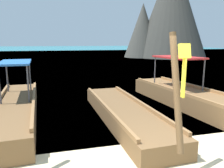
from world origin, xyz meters
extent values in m
plane|color=#147A89|center=(0.00, 61.87, 0.00)|extent=(120.00, 120.00, 0.00)
cube|color=brown|center=(-2.94, 4.41, 0.28)|extent=(1.48, 5.97, 0.56)
cube|color=brown|center=(-2.42, 4.44, 0.61)|extent=(0.40, 5.44, 0.10)
cylinder|color=#4C4C51|center=(-2.54, 4.28, 1.12)|extent=(0.05, 0.05, 1.13)
cylinder|color=#4C4C51|center=(-3.43, 6.01, 1.12)|extent=(0.05, 0.05, 1.13)
cylinder|color=#4C4C51|center=(-2.64, 6.06, 1.12)|extent=(0.05, 0.05, 1.13)
cube|color=#235BA3|center=(-2.99, 5.15, 1.72)|extent=(1.08, 2.03, 0.06)
cube|color=brown|center=(0.25, 3.43, 0.23)|extent=(1.41, 5.48, 0.45)
cube|color=brown|center=(-0.33, 3.41, 0.50)|extent=(0.24, 5.01, 0.10)
cube|color=brown|center=(0.82, 3.45, 0.50)|extent=(0.24, 5.01, 0.10)
cylinder|color=brown|center=(0.34, 0.62, 1.50)|extent=(0.14, 0.59, 2.13)
cube|color=yellow|center=(0.34, 0.46, 2.24)|extent=(0.20, 0.12, 0.25)
cube|color=yellow|center=(0.34, 0.44, 1.79)|extent=(0.03, 0.08, 0.66)
cube|color=brown|center=(3.06, 4.23, 0.30)|extent=(2.01, 6.16, 0.60)
cube|color=#996C3F|center=(2.44, 4.16, 0.65)|extent=(0.70, 5.54, 0.10)
cube|color=#996C3F|center=(3.69, 4.30, 0.65)|extent=(0.70, 5.54, 0.10)
cylinder|color=#4C4C51|center=(2.61, 4.02, 1.18)|extent=(0.06, 0.06, 1.16)
cylinder|color=#4C4C51|center=(3.54, 4.13, 1.18)|extent=(0.06, 0.06, 1.16)
cylinder|color=#4C4C51|center=(2.41, 5.83, 1.18)|extent=(0.06, 0.06, 1.16)
cylinder|color=#4C4C51|center=(3.34, 5.93, 1.18)|extent=(0.06, 0.06, 1.16)
cube|color=#AD2323|center=(2.98, 4.98, 1.79)|extent=(1.36, 2.13, 0.06)
cone|color=#383833|center=(15.90, 28.84, 7.52)|extent=(10.73, 10.73, 15.03)
cone|color=#3D3D38|center=(11.74, 29.91, 4.05)|extent=(5.62, 5.62, 8.10)
camera|label=1|loc=(-1.76, -2.81, 2.39)|focal=35.74mm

